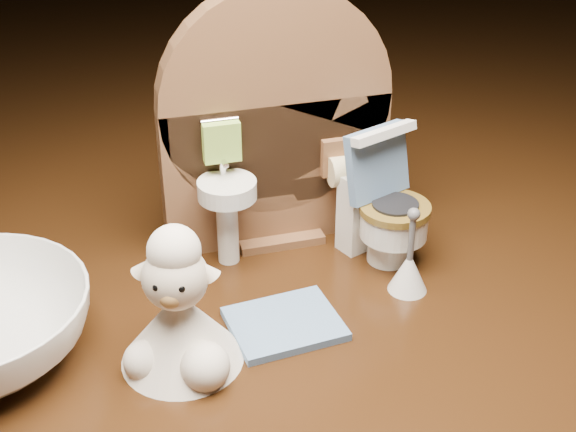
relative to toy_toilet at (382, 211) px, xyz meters
name	(u,v)px	position (x,y,z in m)	size (l,w,h in m)	color
backdrop_panel	(275,135)	(-0.05, 0.03, 0.04)	(0.13, 0.05, 0.15)	brown
toy_toilet	(382,211)	(0.00, 0.00, 0.00)	(0.05, 0.05, 0.08)	white
bath_mat	(285,324)	(-0.07, -0.05, -0.03)	(0.05, 0.04, 0.00)	#5E80AB
toilet_brush	(409,269)	(0.00, -0.04, -0.02)	(0.02, 0.02, 0.05)	white
plush_lamb	(179,318)	(-0.12, -0.06, 0.00)	(0.06, 0.06, 0.08)	white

